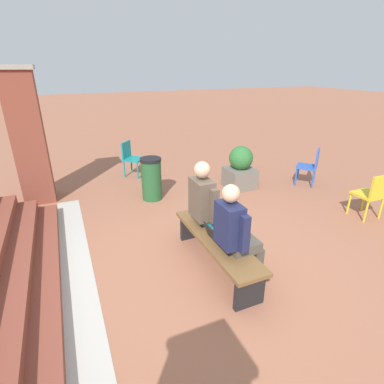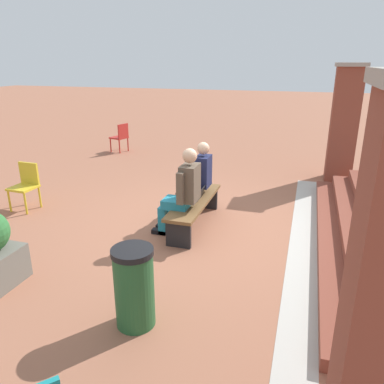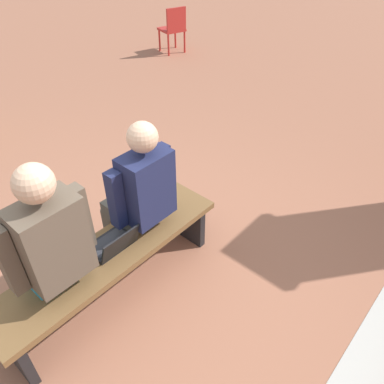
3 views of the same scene
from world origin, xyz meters
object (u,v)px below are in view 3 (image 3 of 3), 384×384
bench (112,260)px  person_adult (47,247)px  laptop (114,243)px  person_student (138,194)px  plastic_chair_by_pillar (174,27)px

bench → person_adult: person_adult is taller
bench → person_adult: (0.38, -0.07, 0.38)m
person_adult → laptop: person_adult is taller
person_student → plastic_chair_by_pillar: 5.41m
person_adult → laptop: bearing=168.8°
bench → laptop: laptop is taller
laptop → plastic_chair_by_pillar: size_ratio=0.38×
bench → plastic_chair_by_pillar: bearing=-140.7°
person_adult → plastic_chair_by_pillar: person_adult is taller
laptop → person_adult: bearing=-11.2°
person_adult → plastic_chair_by_pillar: size_ratio=1.64×
person_student → laptop: person_student is taller
laptop → plastic_chair_by_pillar: bearing=-140.4°
person_adult → plastic_chair_by_pillar: bearing=-143.5°
person_student → person_adult: 0.74m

